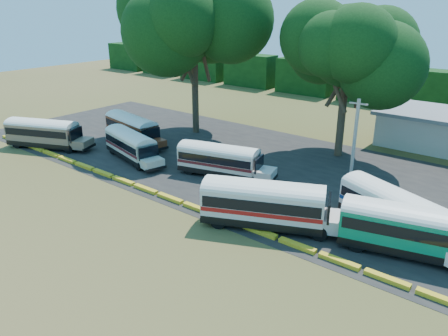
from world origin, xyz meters
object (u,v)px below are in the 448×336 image
Objects in this scene: bus_cream_west at (131,144)px; tree_west at (193,17)px; bus_beige at (44,132)px; bus_white_red at (266,202)px; bus_teal at (413,228)px; bus_red at (132,127)px.

bus_cream_west is 0.51× the size of tree_west.
bus_beige is 21.28m from tree_west.
bus_white_red reaches higher than bus_teal.
bus_white_red is at bearing -23.08° from bus_beige.
bus_teal reaches higher than bus_cream_west.
bus_red is 33.03m from bus_teal.
bus_white_red is at bearing -178.36° from bus_teal.
bus_white_red is 0.58× the size of tree_west.
bus_teal is at bearing 2.24° from bus_red.
bus_teal is (9.36, 2.66, -0.05)m from bus_white_red.
bus_red is (6.15, 7.40, -0.02)m from bus_beige.
bus_cream_west is 0.87× the size of bus_white_red.
tree_west is (2.75, 7.82, 11.92)m from bus_red.
tree_west is (-29.94, 12.52, 11.84)m from bus_teal.
bus_beige is 11.14m from bus_cream_west.
tree_west is at bearing 112.04° from bus_cream_west.
bus_beige is 0.54× the size of tree_west.
bus_beige reaches higher than bus_red.
bus_cream_west is at bearing -81.88° from tree_west.
bus_teal reaches higher than bus_red.
bus_cream_west is (10.58, 3.50, -0.17)m from bus_beige.
bus_teal is 0.57× the size of tree_west.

